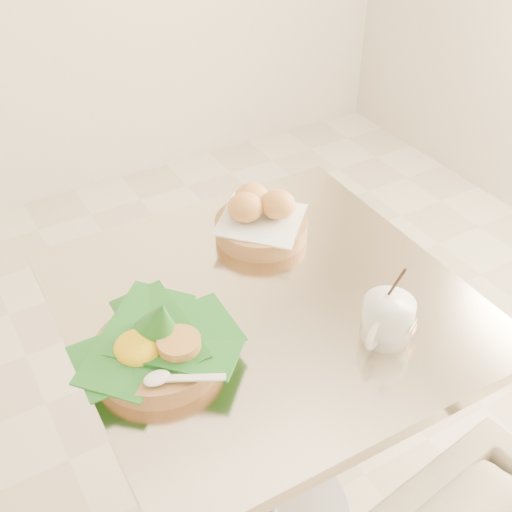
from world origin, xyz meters
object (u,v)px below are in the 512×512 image
rice_basket (158,345)px  cafe_table (265,379)px  bread_basket (260,218)px  coffee_mug (387,319)px

rice_basket → cafe_table: bearing=10.3°
bread_basket → coffee_mug: bearing=-85.1°
bread_basket → coffee_mug: (0.03, -0.36, 0.00)m
coffee_mug → cafe_table: bearing=123.9°
cafe_table → coffee_mug: 0.34m
bread_basket → rice_basket: bearing=-145.8°
rice_basket → bread_basket: size_ratio=1.16×
rice_basket → coffee_mug: size_ratio=1.77×
cafe_table → coffee_mug: bearing=-56.1°
bread_basket → coffee_mug: 0.36m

